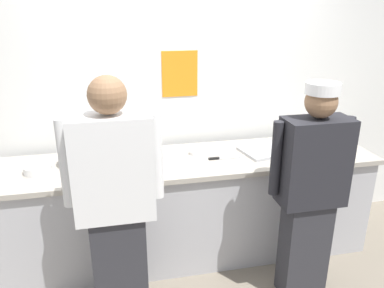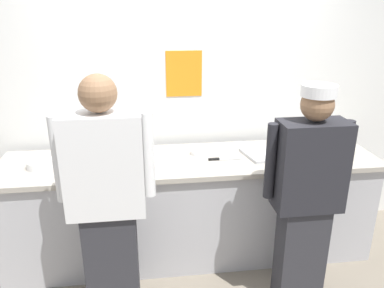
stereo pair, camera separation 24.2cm
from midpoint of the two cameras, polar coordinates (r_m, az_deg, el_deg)
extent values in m
plane|color=slate|center=(3.29, 2.90, -19.60)|extent=(9.00, 9.00, 0.00)
cube|color=white|center=(3.47, 0.72, 8.09)|extent=(4.89, 0.10, 2.75)
cube|color=orange|center=(3.39, 0.86, 10.44)|extent=(0.32, 0.01, 0.40)
cube|color=#B2B2B7|center=(3.35, 1.86, -9.72)|extent=(3.06, 0.67, 0.86)
cube|color=#A8A093|center=(3.15, 1.95, -2.60)|extent=(3.12, 0.73, 0.04)
cube|color=#2D2D33|center=(2.78, -9.24, -17.51)|extent=(0.35, 0.20, 0.84)
cube|color=white|center=(2.39, -10.24, -3.13)|extent=(0.49, 0.24, 0.66)
cylinder|color=white|center=(2.45, -16.79, -2.30)|extent=(0.07, 0.07, 0.56)
cylinder|color=white|center=(2.42, -3.63, -1.74)|extent=(0.07, 0.07, 0.56)
sphere|color=#8C6647|center=(2.26, -10.96, 7.44)|extent=(0.23, 0.23, 0.23)
cube|color=#2D2D33|center=(3.03, 18.15, -15.42)|extent=(0.33, 0.20, 0.78)
cube|color=#232328|center=(2.69, 19.76, -3.16)|extent=(0.46, 0.24, 0.62)
cylinder|color=#232328|center=(2.61, 14.29, -2.58)|extent=(0.07, 0.07, 0.53)
cylinder|color=#232328|center=(2.84, 24.22, -1.90)|extent=(0.07, 0.07, 0.53)
sphere|color=#8C6647|center=(2.56, 20.86, 5.50)|extent=(0.21, 0.21, 0.21)
cylinder|color=white|center=(2.55, 21.12, 7.45)|extent=(0.22, 0.22, 0.07)
cylinder|color=white|center=(3.16, -19.70, -3.26)|extent=(0.21, 0.21, 0.01)
cylinder|color=white|center=(3.16, -19.73, -3.06)|extent=(0.21, 0.21, 0.01)
cylinder|color=white|center=(3.15, -19.75, -2.86)|extent=(0.21, 0.21, 0.01)
cylinder|color=white|center=(3.15, -19.78, -2.66)|extent=(0.21, 0.21, 0.01)
cylinder|color=white|center=(3.15, -19.80, -2.46)|extent=(0.21, 0.21, 0.01)
cylinder|color=white|center=(3.14, -4.76, -2.27)|extent=(0.23, 0.23, 0.01)
cylinder|color=white|center=(3.13, -4.77, -2.07)|extent=(0.23, 0.23, 0.01)
cylinder|color=white|center=(3.13, -4.77, -1.87)|extent=(0.23, 0.23, 0.01)
cylinder|color=white|center=(3.12, -4.78, -1.66)|extent=(0.23, 0.23, 0.01)
cylinder|color=white|center=(3.12, -4.79, -1.46)|extent=(0.23, 0.23, 0.01)
cylinder|color=white|center=(3.11, -4.79, -1.25)|extent=(0.23, 0.23, 0.01)
cylinder|color=#B7BABF|center=(3.18, -13.94, -1.49)|extent=(0.34, 0.34, 0.11)
cube|color=#B7BABF|center=(3.35, 14.09, -1.25)|extent=(0.55, 0.42, 0.02)
cylinder|color=#E5E066|center=(3.58, 23.97, 0.25)|extent=(0.06, 0.06, 0.17)
cone|color=#E5E066|center=(3.55, 24.21, 1.81)|extent=(0.05, 0.05, 0.04)
cylinder|color=white|center=(3.39, 21.62, -1.69)|extent=(0.09, 0.09, 0.04)
cylinder|color=gold|center=(3.38, 21.65, -1.46)|extent=(0.07, 0.07, 0.01)
cylinder|color=white|center=(3.24, 2.84, -1.28)|extent=(0.10, 0.10, 0.04)
cylinder|color=red|center=(3.23, 2.85, -1.08)|extent=(0.08, 0.08, 0.01)
cylinder|color=white|center=(3.59, 19.04, 0.27)|extent=(0.09, 0.09, 0.09)
cube|color=#B7BABF|center=(3.16, 7.91, -2.24)|extent=(0.19, 0.03, 0.01)
cube|color=black|center=(3.13, 5.52, -2.31)|extent=(0.09, 0.03, 0.02)
camera|label=1|loc=(0.12, -87.76, 0.83)|focal=35.64mm
camera|label=2|loc=(0.12, 92.24, -0.83)|focal=35.64mm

